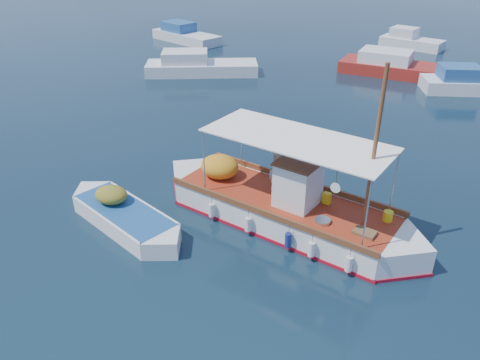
% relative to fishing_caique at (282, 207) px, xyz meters
% --- Properties ---
extents(ground, '(160.00, 160.00, 0.00)m').
position_rel_fishing_caique_xyz_m(ground, '(-0.34, -0.74, -0.55)').
color(ground, black).
rests_on(ground, ground).
extents(fishing_caique, '(9.98, 4.30, 6.23)m').
position_rel_fishing_caique_xyz_m(fishing_caique, '(0.00, 0.00, 0.00)').
color(fishing_caique, white).
rests_on(fishing_caique, ground).
extents(dinghy, '(5.33, 2.98, 1.39)m').
position_rel_fishing_caique_xyz_m(dinghy, '(-4.95, -2.33, -0.26)').
color(dinghy, white).
rests_on(dinghy, ground).
extents(bg_boat_nw, '(7.95, 5.44, 1.80)m').
position_rel_fishing_caique_xyz_m(bg_boat_nw, '(-11.25, 15.37, -0.06)').
color(bg_boat_nw, silver).
rests_on(bg_boat_nw, ground).
extents(bg_boat_n, '(8.61, 3.38, 1.80)m').
position_rel_fishing_caique_xyz_m(bg_boat_n, '(1.65, 20.54, -0.06)').
color(bg_boat_n, maroon).
rests_on(bg_boat_n, ground).
extents(bg_boat_ne, '(6.31, 3.96, 1.80)m').
position_rel_fishing_caique_xyz_m(bg_boat_ne, '(6.08, 18.42, -0.06)').
color(bg_boat_ne, silver).
rests_on(bg_boat_ne, ground).
extents(bg_boat_far_w, '(7.29, 4.64, 1.80)m').
position_rel_fishing_caique_xyz_m(bg_boat_far_w, '(-17.20, 24.19, -0.06)').
color(bg_boat_far_w, silver).
rests_on(bg_boat_far_w, ground).
extents(bg_boat_far_n, '(5.39, 3.26, 1.80)m').
position_rel_fishing_caique_xyz_m(bg_boat_far_n, '(1.55, 29.49, -0.06)').
color(bg_boat_far_n, silver).
rests_on(bg_boat_far_n, ground).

